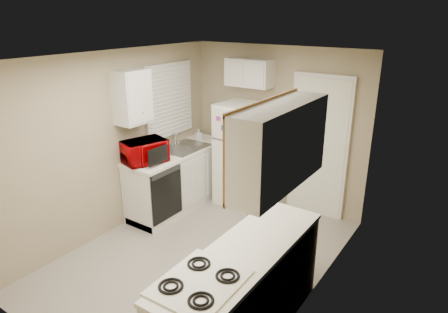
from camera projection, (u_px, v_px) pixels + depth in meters
The scene contains 18 objects.
floor at pixel (201, 255), 4.94m from camera, with size 3.80×3.80×0.00m, color #B1A89A.
ceiling at pixel (197, 57), 4.12m from camera, with size 3.80×3.80×0.00m, color white.
wall_left at pixel (115, 143), 5.28m from camera, with size 3.80×3.80×0.00m, color tan.
wall_right at pixel (316, 195), 3.79m from camera, with size 3.80×3.80×0.00m, color tan.
wall_back at pixel (276, 127), 6.01m from camera, with size 2.80×2.80×0.00m, color tan.
wall_front at pixel (48, 238), 3.06m from camera, with size 2.80×2.80×0.00m, color tan.
left_counter at pixel (179, 178), 6.07m from camera, with size 0.60×1.80×0.90m, color silver.
dishwasher at pixel (167, 195), 5.44m from camera, with size 0.03×0.58×0.72m, color black.
sink at pixel (185, 150), 6.05m from camera, with size 0.54×0.74×0.16m, color gray.
microwave at pixel (144, 152), 5.40m from camera, with size 0.31×0.56×0.38m, color #9B0003.
soap_bottle at pixel (199, 134), 6.35m from camera, with size 0.08×0.08×0.18m, color white.
window_blinds at pixel (169, 100), 5.93m from camera, with size 0.10×0.98×1.08m, color silver.
upper_cabinet_left at pixel (132, 97), 5.16m from camera, with size 0.30×0.45×0.70m, color silver.
refrigerator at pixel (242, 155), 6.04m from camera, with size 0.65×0.63×1.59m, color white.
cabinet_over_fridge at pixel (250, 73), 5.83m from camera, with size 0.70×0.30×0.40m, color silver.
interior_door at pixel (318, 148), 5.67m from camera, with size 0.86×0.06×2.08m, color white.
right_counter at pixel (243, 294), 3.59m from camera, with size 0.60×2.00×0.90m, color silver.
upper_cabinet_right at pixel (281, 146), 3.28m from camera, with size 0.30×1.20×0.70m, color silver.
Camera 1 is at (2.62, -3.33, 2.84)m, focal length 32.00 mm.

